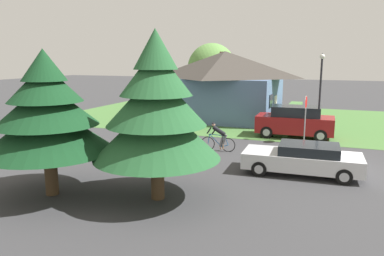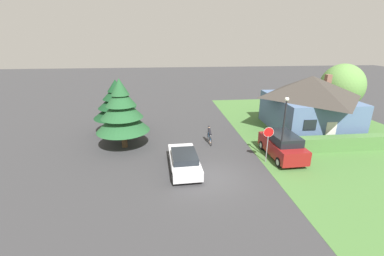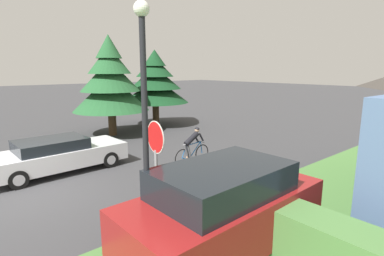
{
  "view_description": "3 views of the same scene",
  "coord_description": "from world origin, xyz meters",
  "px_view_note": "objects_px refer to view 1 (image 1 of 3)",
  "views": [
    {
      "loc": [
        -17.34,
        0.3,
        4.77
      ],
      "look_at": [
        -0.35,
        6.84,
        1.35
      ],
      "focal_mm": 35.0,
      "sensor_mm": 36.0,
      "label": 1
    },
    {
      "loc": [
        -2.88,
        -14.49,
        8.53
      ],
      "look_at": [
        -0.72,
        5.51,
        1.55
      ],
      "focal_mm": 24.0,
      "sensor_mm": 36.0,
      "label": 2
    },
    {
      "loc": [
        9.8,
        -1.74,
        3.81
      ],
      "look_at": [
        -0.34,
        6.82,
        1.19
      ],
      "focal_mm": 28.0,
      "sensor_mm": 36.0,
      "label": 3
    }
  ],
  "objects_px": {
    "cyclist": "(218,137)",
    "street_lamp": "(320,87)",
    "stop_sign": "(306,110)",
    "conifer_tall_near": "(156,110)",
    "deciduous_tree_right": "(212,69)",
    "parked_suv_right": "(295,122)",
    "sedan_left_lane": "(303,159)",
    "cottage_house": "(225,84)",
    "conifer_tall_far": "(47,113)"
  },
  "relations": [
    {
      "from": "conifer_tall_far",
      "to": "deciduous_tree_right",
      "type": "xyz_separation_m",
      "value": [
        23.53,
        1.77,
        0.81
      ]
    },
    {
      "from": "stop_sign",
      "to": "conifer_tall_near",
      "type": "xyz_separation_m",
      "value": [
        -10.67,
        3.98,
        1.17
      ]
    },
    {
      "from": "parked_suv_right",
      "to": "deciduous_tree_right",
      "type": "height_order",
      "value": "deciduous_tree_right"
    },
    {
      "from": "street_lamp",
      "to": "cottage_house",
      "type": "bearing_deg",
      "value": 50.74
    },
    {
      "from": "parked_suv_right",
      "to": "street_lamp",
      "type": "xyz_separation_m",
      "value": [
        -0.78,
        -1.36,
        2.19
      ]
    },
    {
      "from": "stop_sign",
      "to": "street_lamp",
      "type": "height_order",
      "value": "street_lamp"
    },
    {
      "from": "sedan_left_lane",
      "to": "deciduous_tree_right",
      "type": "bearing_deg",
      "value": -63.56
    },
    {
      "from": "sedan_left_lane",
      "to": "stop_sign",
      "type": "height_order",
      "value": "stop_sign"
    },
    {
      "from": "sedan_left_lane",
      "to": "deciduous_tree_right",
      "type": "xyz_separation_m",
      "value": [
        17.91,
        9.85,
        3.07
      ]
    },
    {
      "from": "cottage_house",
      "to": "sedan_left_lane",
      "type": "xyz_separation_m",
      "value": [
        -12.75,
        -7.09,
        -2.08
      ]
    },
    {
      "from": "parked_suv_right",
      "to": "cottage_house",
      "type": "bearing_deg",
      "value": -42.46
    },
    {
      "from": "parked_suv_right",
      "to": "conifer_tall_far",
      "type": "height_order",
      "value": "conifer_tall_far"
    },
    {
      "from": "conifer_tall_near",
      "to": "stop_sign",
      "type": "bearing_deg",
      "value": -20.45
    },
    {
      "from": "stop_sign",
      "to": "deciduous_tree_right",
      "type": "xyz_separation_m",
      "value": [
        11.87,
        9.42,
        1.81
      ]
    },
    {
      "from": "cyclist",
      "to": "stop_sign",
      "type": "relative_size",
      "value": 0.68
    },
    {
      "from": "sedan_left_lane",
      "to": "deciduous_tree_right",
      "type": "distance_m",
      "value": 20.67
    },
    {
      "from": "cyclist",
      "to": "stop_sign",
      "type": "distance_m",
      "value": 5.45
    },
    {
      "from": "cottage_house",
      "to": "deciduous_tree_right",
      "type": "relative_size",
      "value": 1.43
    },
    {
      "from": "cyclist",
      "to": "conifer_tall_far",
      "type": "distance_m",
      "value": 9.21
    },
    {
      "from": "stop_sign",
      "to": "deciduous_tree_right",
      "type": "bearing_deg",
      "value": -137.32
    },
    {
      "from": "conifer_tall_near",
      "to": "conifer_tall_far",
      "type": "distance_m",
      "value": 3.81
    },
    {
      "from": "conifer_tall_far",
      "to": "deciduous_tree_right",
      "type": "bearing_deg",
      "value": 4.29
    },
    {
      "from": "sedan_left_lane",
      "to": "parked_suv_right",
      "type": "height_order",
      "value": "parked_suv_right"
    },
    {
      "from": "conifer_tall_near",
      "to": "deciduous_tree_right",
      "type": "xyz_separation_m",
      "value": [
        22.54,
        5.44,
        0.64
      ]
    },
    {
      "from": "parked_suv_right",
      "to": "stop_sign",
      "type": "xyz_separation_m",
      "value": [
        -1.48,
        -0.68,
        0.96
      ]
    },
    {
      "from": "cottage_house",
      "to": "conifer_tall_near",
      "type": "relative_size",
      "value": 1.53
    },
    {
      "from": "stop_sign",
      "to": "deciduous_tree_right",
      "type": "distance_m",
      "value": 15.26
    },
    {
      "from": "street_lamp",
      "to": "conifer_tall_far",
      "type": "bearing_deg",
      "value": 146.01
    },
    {
      "from": "cyclist",
      "to": "deciduous_tree_right",
      "type": "bearing_deg",
      "value": -72.59
    },
    {
      "from": "parked_suv_right",
      "to": "conifer_tall_far",
      "type": "xyz_separation_m",
      "value": [
        -13.14,
        6.97,
        1.96
      ]
    },
    {
      "from": "sedan_left_lane",
      "to": "conifer_tall_far",
      "type": "relative_size",
      "value": 0.95
    },
    {
      "from": "parked_suv_right",
      "to": "stop_sign",
      "type": "relative_size",
      "value": 1.7
    },
    {
      "from": "sedan_left_lane",
      "to": "cottage_house",
      "type": "bearing_deg",
      "value": -63.29
    },
    {
      "from": "deciduous_tree_right",
      "to": "parked_suv_right",
      "type": "bearing_deg",
      "value": -139.92
    },
    {
      "from": "sedan_left_lane",
      "to": "stop_sign",
      "type": "xyz_separation_m",
      "value": [
        6.04,
        0.43,
        1.26
      ]
    },
    {
      "from": "parked_suv_right",
      "to": "deciduous_tree_right",
      "type": "xyz_separation_m",
      "value": [
        10.38,
        8.74,
        2.77
      ]
    },
    {
      "from": "deciduous_tree_right",
      "to": "stop_sign",
      "type": "bearing_deg",
      "value": -141.55
    },
    {
      "from": "conifer_tall_near",
      "to": "deciduous_tree_right",
      "type": "distance_m",
      "value": 23.2
    },
    {
      "from": "cyclist",
      "to": "conifer_tall_near",
      "type": "height_order",
      "value": "conifer_tall_near"
    },
    {
      "from": "sedan_left_lane",
      "to": "parked_suv_right",
      "type": "relative_size",
      "value": 1.05
    },
    {
      "from": "conifer_tall_near",
      "to": "conifer_tall_far",
      "type": "height_order",
      "value": "conifer_tall_near"
    },
    {
      "from": "cyclist",
      "to": "conifer_tall_near",
      "type": "distance_m",
      "value": 7.56
    },
    {
      "from": "cottage_house",
      "to": "conifer_tall_far",
      "type": "relative_size",
      "value": 1.72
    },
    {
      "from": "cottage_house",
      "to": "stop_sign",
      "type": "relative_size",
      "value": 3.25
    },
    {
      "from": "cyclist",
      "to": "street_lamp",
      "type": "bearing_deg",
      "value": -140.19
    },
    {
      "from": "conifer_tall_near",
      "to": "parked_suv_right",
      "type": "bearing_deg",
      "value": -15.17
    },
    {
      "from": "street_lamp",
      "to": "stop_sign",
      "type": "bearing_deg",
      "value": 136.01
    },
    {
      "from": "sedan_left_lane",
      "to": "cyclist",
      "type": "distance_m",
      "value": 5.12
    },
    {
      "from": "street_lamp",
      "to": "conifer_tall_near",
      "type": "xyz_separation_m",
      "value": [
        -11.38,
        4.66,
        -0.06
      ]
    },
    {
      "from": "street_lamp",
      "to": "deciduous_tree_right",
      "type": "distance_m",
      "value": 15.06
    }
  ]
}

